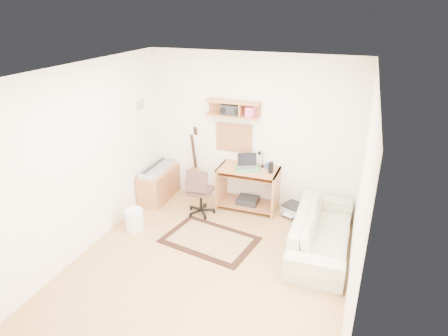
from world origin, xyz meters
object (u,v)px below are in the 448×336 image
(desk, at_px, (248,189))
(cabinet, at_px, (159,184))
(printer, at_px, (295,210))
(sofa, at_px, (323,225))
(task_chair, at_px, (201,191))

(desk, relative_size, cabinet, 1.11)
(cabinet, height_order, printer, cabinet)
(cabinet, bearing_deg, desk, 6.15)
(desk, height_order, sofa, sofa)
(cabinet, bearing_deg, sofa, -11.76)
(cabinet, bearing_deg, printer, 5.73)
(desk, xyz_separation_m, task_chair, (-0.69, -0.44, 0.05))
(desk, bearing_deg, cabinet, -173.85)
(sofa, bearing_deg, desk, 59.38)
(task_chair, relative_size, printer, 2.09)
(task_chair, distance_m, printer, 1.62)
(desk, distance_m, cabinet, 1.64)
(cabinet, distance_m, sofa, 3.03)
(desk, height_order, task_chair, task_chair)
(printer, bearing_deg, cabinet, -149.79)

